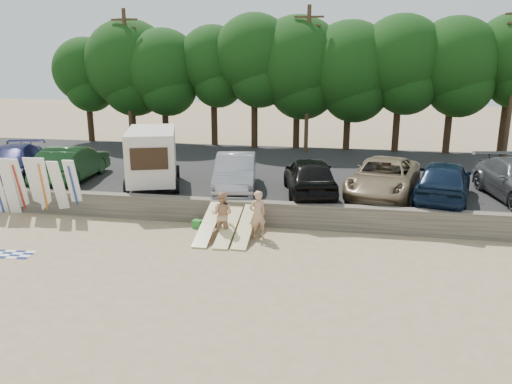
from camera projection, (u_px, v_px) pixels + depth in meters
ground at (208, 250)px, 17.68m from camera, size 120.00×120.00×0.00m
seawall at (228, 211)px, 20.39m from camera, size 44.00×0.50×1.00m
parking_lot at (260, 175)px, 27.55m from camera, size 44.00×14.50×0.70m
treeline at (282, 63)px, 32.60m from camera, size 32.80×6.19×8.75m
utility_poles at (308, 77)px, 31.11m from camera, size 25.80×0.26×9.00m
box_trailer at (152, 155)px, 23.21m from camera, size 3.41×4.67×2.69m
car_0 at (12, 163)px, 24.82m from camera, size 3.95×6.06×1.63m
car_1 at (72, 163)px, 24.52m from camera, size 2.31×5.44×1.75m
car_2 at (235, 173)px, 22.67m from camera, size 2.56×5.23×1.65m
car_3 at (310, 176)px, 21.92m from camera, size 3.00×5.36×1.72m
car_4 at (384, 177)px, 21.93m from camera, size 3.88×6.19×1.60m
car_5 at (444, 181)px, 20.97m from camera, size 3.24×5.53×1.77m
surfboard_upright_1 at (9, 186)px, 21.29m from camera, size 0.58×0.68×2.55m
surfboard_upright_2 at (19, 186)px, 21.36m from camera, size 0.59×0.81×2.52m
surfboard_upright_3 at (35, 186)px, 21.33m from camera, size 0.54×0.60×2.56m
surfboard_upright_4 at (43, 186)px, 21.25m from camera, size 0.58×0.60×2.57m
surfboard_upright_5 at (59, 189)px, 20.99m from camera, size 0.54×0.84×2.50m
surfboard_upright_6 at (74, 188)px, 21.01m from camera, size 0.52×0.70×2.54m
surfboard_low_0 at (209, 223)px, 18.96m from camera, size 0.56×2.87×1.00m
surfboard_low_1 at (229, 226)px, 18.85m from camera, size 0.56×2.91×0.88m
surfboard_low_2 at (246, 225)px, 18.76m from camera, size 0.56×2.88×0.99m
beachgoer_a at (257, 214)px, 18.60m from camera, size 0.80×0.75×1.84m
beachgoer_b at (222, 214)px, 18.71m from camera, size 0.92×0.75×1.78m
cooler at (198, 224)px, 19.91m from camera, size 0.44×0.39×0.32m
gear_bag at (238, 226)px, 19.83m from camera, size 0.32×0.27×0.22m
beach_towel at (11, 254)px, 17.23m from camera, size 1.62×1.62×0.00m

